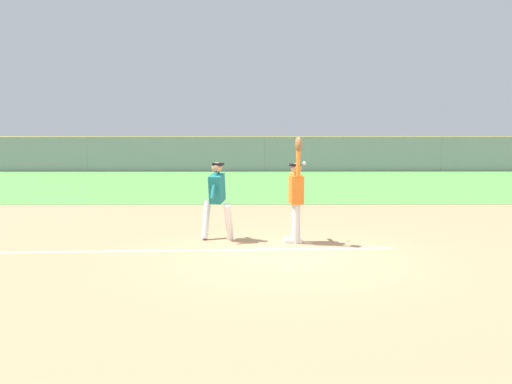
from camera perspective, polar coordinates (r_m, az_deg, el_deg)
name	(u,v)px	position (r m, az deg, el deg)	size (l,w,h in m)	color
ground_plane	(292,256)	(10.11, 3.96, -6.97)	(72.48, 72.48, 0.00)	tan
outfield_grass	(268,183)	(25.08, 1.36, 1.01)	(44.63, 15.68, 0.01)	#549342
chalk_foul_line	(96,251)	(10.90, -17.16, -6.24)	(12.00, 0.10, 0.01)	white
first_base	(293,240)	(11.35, 4.04, -5.29)	(0.38, 0.38, 0.08)	white
fielder	(296,191)	(11.12, 4.44, 0.10)	(0.30, 0.90, 2.28)	silver
runner	(217,195)	(11.43, -4.29, -0.36)	(0.75, 0.84, 1.72)	white
baseball	(304,163)	(11.35, 5.30, 3.17)	(0.07, 0.07, 0.07)	white
outfield_fence	(265,154)	(32.84, 0.95, 4.17)	(44.71, 0.08, 2.20)	#93999E
parked_car_black	(171,159)	(36.41, -9.34, 3.63)	(4.51, 2.33, 1.25)	black
parked_car_silver	(249,158)	(36.48, -0.75, 3.72)	(4.47, 2.26, 1.25)	#B7B7BC
parked_car_blue	(314,159)	(36.29, 6.39, 3.66)	(4.58, 2.49, 1.25)	#23389E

